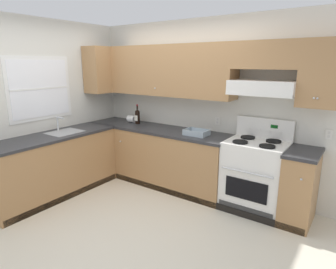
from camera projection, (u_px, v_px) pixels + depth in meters
name	position (u px, v px, depth m)	size (l,w,h in m)	color
ground_plane	(116.00, 219.00, 3.62)	(7.04, 7.04, 0.00)	beige
wall_back	(204.00, 93.00, 4.26)	(4.68, 0.57, 2.55)	silver
wall_left	(48.00, 102.00, 4.36)	(0.47, 4.00, 2.55)	silver
counter_back_run	(170.00, 158.00, 4.51)	(3.60, 0.65, 0.91)	#A87A4C
counter_left_run	(54.00, 165.00, 4.20)	(0.63, 1.91, 1.13)	#A87A4C
stove	(254.00, 175.00, 3.77)	(0.76, 0.62, 1.20)	white
wine_bottle	(137.00, 116.00, 4.84)	(0.08, 0.08, 0.33)	black
bowl	(196.00, 133.00, 4.09)	(0.34, 0.24, 0.08)	#9EADB7
paper_towel_roll	(132.00, 119.00, 4.96)	(0.14, 0.12, 0.12)	white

